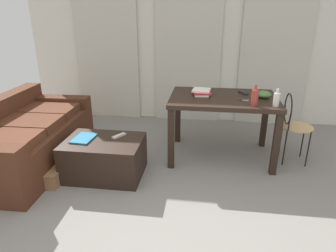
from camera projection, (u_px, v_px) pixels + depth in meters
name	position (u px, v px, depth m)	size (l,w,h in m)	color
ground_plane	(173.00, 176.00, 3.30)	(7.40, 7.40, 0.00)	gray
wall_back	(189.00, 36.00, 4.61)	(5.11, 0.10, 2.66)	silver
curtains	(188.00, 47.00, 4.58)	(3.64, 0.03, 2.37)	beige
couch	(25.00, 139.00, 3.48)	(0.95, 1.83, 0.76)	#4C2819
coffee_table	(105.00, 158.00, 3.26)	(0.83, 0.60, 0.41)	black
craft_table	(223.00, 105.00, 3.52)	(1.24, 0.85, 0.77)	black
wire_chair	(292.00, 120.00, 3.45)	(0.37, 0.37, 0.84)	tan
bottle_near	(255.00, 97.00, 3.13)	(0.07, 0.07, 0.23)	#99332D
bottle_far	(276.00, 99.00, 3.11)	(0.06, 0.06, 0.19)	beige
bowl	(264.00, 94.00, 3.42)	(0.16, 0.16, 0.08)	#477033
book_stack	(201.00, 92.00, 3.56)	(0.23, 0.29, 0.06)	silver
tv_remote_on_table	(243.00, 93.00, 3.60)	(0.04, 0.16, 0.02)	#232326
scissors	(242.00, 100.00, 3.34)	(0.12, 0.06, 0.00)	#9EA0A5
tv_remote_primary	(119.00, 136.00, 3.28)	(0.05, 0.17, 0.02)	#B7B7B2
magazine	(84.00, 138.00, 3.22)	(0.20, 0.29, 0.02)	#1E668C
shoebox	(45.00, 177.00, 3.12)	(0.35, 0.25, 0.16)	#996B47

